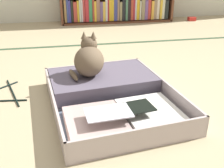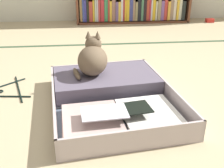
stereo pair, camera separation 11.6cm
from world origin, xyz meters
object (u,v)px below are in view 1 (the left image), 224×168
(black_cat, at_px, (89,60))
(clothes_hanger, at_px, (6,93))
(open_suitcase, at_px, (108,93))
(small_red_pouch, at_px, (192,19))

(black_cat, distance_m, clothes_hanger, 0.56)
(open_suitcase, relative_size, clothes_hanger, 2.31)
(open_suitcase, height_order, black_cat, black_cat)
(small_red_pouch, bearing_deg, black_cat, -130.35)
(open_suitcase, height_order, clothes_hanger, open_suitcase)
(open_suitcase, height_order, small_red_pouch, open_suitcase)
(open_suitcase, xyz_separation_m, black_cat, (-0.09, 0.15, 0.16))
(black_cat, bearing_deg, clothes_hanger, 175.29)
(black_cat, xyz_separation_m, small_red_pouch, (1.66, 1.95, -0.18))
(black_cat, height_order, small_red_pouch, black_cat)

